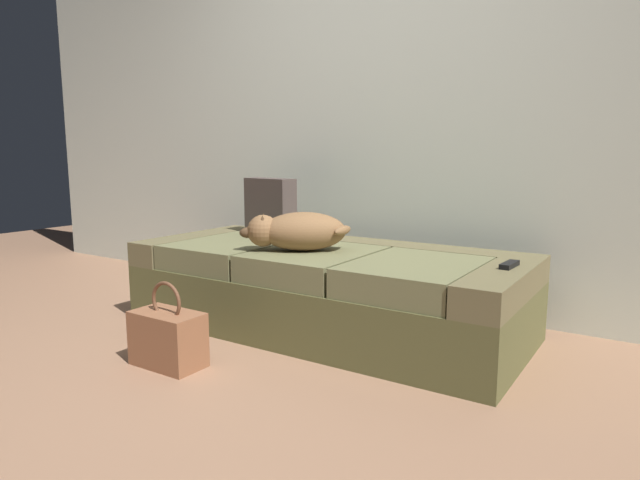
% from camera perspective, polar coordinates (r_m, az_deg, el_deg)
% --- Properties ---
extents(ground_plane, '(10.00, 10.00, 0.00)m').
position_cam_1_polar(ground_plane, '(2.20, -15.43, -16.13)').
color(ground_plane, '#9A7054').
extents(back_wall, '(6.40, 0.10, 2.80)m').
position_cam_1_polar(back_wall, '(3.45, 6.86, 16.90)').
color(back_wall, silver).
rests_on(back_wall, ground).
extents(couch, '(2.05, 0.88, 0.43)m').
position_cam_1_polar(couch, '(2.91, 0.55, -5.07)').
color(couch, brown).
rests_on(couch, ground).
extents(dog_tan, '(0.52, 0.45, 0.20)m').
position_cam_1_polar(dog_tan, '(2.79, -2.43, 0.92)').
color(dog_tan, brown).
rests_on(dog_tan, couch).
extents(tv_remote, '(0.05, 0.15, 0.02)m').
position_cam_1_polar(tv_remote, '(2.53, 19.03, -2.44)').
color(tv_remote, black).
rests_on(tv_remote, couch).
extents(throw_pillow, '(0.35, 0.17, 0.34)m').
position_cam_1_polar(throw_pillow, '(3.36, -5.19, 3.48)').
color(throw_pillow, '#4A3E3A').
rests_on(throw_pillow, couch).
extents(handbag, '(0.32, 0.18, 0.38)m').
position_cam_1_polar(handbag, '(2.53, -15.48, -9.72)').
color(handbag, '#915B3C').
rests_on(handbag, ground).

